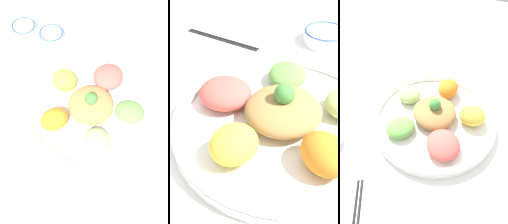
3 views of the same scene
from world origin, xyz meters
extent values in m
plane|color=white|center=(0.00, 0.00, 0.00)|extent=(2.40, 2.40, 0.00)
cylinder|color=white|center=(-0.01, -0.03, 0.01)|extent=(0.40, 0.40, 0.02)
torus|color=white|center=(-0.01, -0.03, 0.03)|extent=(0.40, 0.40, 0.02)
ellipsoid|color=orange|center=(-0.01, -0.15, 0.05)|extent=(0.07, 0.09, 0.06)
ellipsoid|color=#B7DB7A|center=(0.10, -0.07, 0.04)|extent=(0.10, 0.10, 0.05)
ellipsoid|color=#6BAD4C|center=(0.07, 0.06, 0.04)|extent=(0.12, 0.12, 0.04)
ellipsoid|color=#E55B51|center=(-0.07, 0.06, 0.04)|extent=(0.13, 0.14, 0.05)
ellipsoid|color=yellow|center=(-0.12, -0.07, 0.05)|extent=(0.10, 0.09, 0.06)
ellipsoid|color=#AD7F47|center=(-0.01, -0.03, 0.05)|extent=(0.14, 0.14, 0.05)
sphere|color=#478E3D|center=(-0.01, -0.03, 0.08)|extent=(0.04, 0.04, 0.04)
cylinder|color=white|center=(-0.33, -0.02, 0.01)|extent=(0.09, 0.09, 0.03)
torus|color=#38569E|center=(-0.33, -0.02, 0.03)|extent=(0.09, 0.09, 0.01)
cylinder|color=#DBB251|center=(-0.33, -0.02, 0.03)|extent=(0.07, 0.07, 0.00)
cylinder|color=white|center=(-0.40, -0.09, 0.02)|extent=(0.09, 0.09, 0.03)
torus|color=#38569E|center=(-0.40, -0.09, 0.03)|extent=(0.09, 0.09, 0.01)
cylinder|color=white|center=(-0.40, -0.09, 0.03)|extent=(0.07, 0.07, 0.00)
cube|color=silver|center=(0.21, -0.13, 0.00)|extent=(0.07, 0.07, 0.01)
ellipsoid|color=silver|center=(0.25, -0.18, 0.00)|extent=(0.06, 0.06, 0.01)
camera|label=1|loc=(0.39, -0.26, 0.85)|focal=50.00mm
camera|label=2|loc=(-0.25, -0.37, 0.40)|focal=50.00mm
camera|label=3|loc=(-0.13, 0.33, 0.50)|focal=30.00mm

